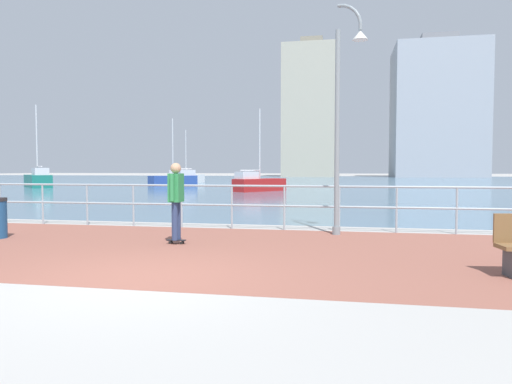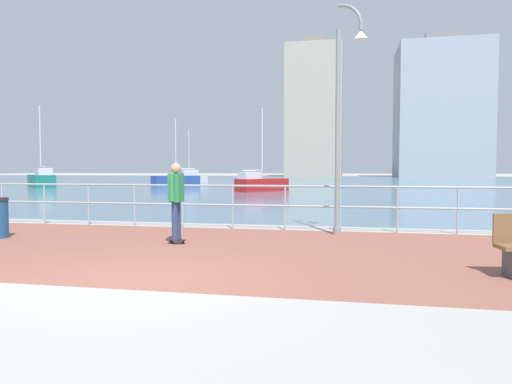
# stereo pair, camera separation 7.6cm
# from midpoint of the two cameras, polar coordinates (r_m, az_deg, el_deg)

# --- Properties ---
(ground) EXTENTS (220.00, 220.00, 0.00)m
(ground) POSITION_cam_midpoint_polar(r_m,az_deg,el_deg) (46.26, 7.64, 0.89)
(ground) COLOR #ADAAA5
(brick_paving) EXTENTS (28.00, 6.28, 0.01)m
(brick_paving) POSITION_cam_midpoint_polar(r_m,az_deg,el_deg) (9.34, -7.43, -6.93)
(brick_paving) COLOR #935647
(brick_paving) RESTS_ON ground
(harbor_water) EXTENTS (180.00, 88.00, 0.00)m
(harbor_water) POSITION_cam_midpoint_polar(r_m,az_deg,el_deg) (56.95, 8.33, 1.26)
(harbor_water) COLOR slate
(harbor_water) RESTS_ON ground
(waterfront_railing) EXTENTS (25.25, 0.06, 1.17)m
(waterfront_railing) POSITION_cam_midpoint_polar(r_m,az_deg,el_deg) (12.24, -2.73, -0.80)
(waterfront_railing) COLOR #9EADB7
(waterfront_railing) RESTS_ON ground
(lamppost) EXTENTS (0.78, 0.47, 5.47)m
(lamppost) POSITION_cam_midpoint_polar(r_m,az_deg,el_deg) (11.29, 11.02, 10.13)
(lamppost) COLOR gray
(lamppost) RESTS_ON ground
(skateboarder) EXTENTS (0.40, 0.55, 1.71)m
(skateboarder) POSITION_cam_midpoint_polar(r_m,az_deg,el_deg) (9.89, -9.60, -0.41)
(skateboarder) COLOR black
(skateboarder) RESTS_ON ground
(sailboat_yellow) EXTENTS (4.54, 2.49, 6.09)m
(sailboat_yellow) POSITION_cam_midpoint_polar(r_m,az_deg,el_deg) (54.71, -8.35, 1.80)
(sailboat_yellow) COLOR white
(sailboat_yellow) RESTS_ON ground
(sailboat_navy) EXTENTS (3.97, 4.21, 6.22)m
(sailboat_navy) POSITION_cam_midpoint_polar(r_m,az_deg,el_deg) (43.67, -9.60, 1.54)
(sailboat_navy) COLOR #284799
(sailboat_navy) RESTS_ON ground
(sailboat_gray) EXTENTS (3.45, 4.10, 5.81)m
(sailboat_gray) POSITION_cam_midpoint_polar(r_m,az_deg,el_deg) (32.63, 0.65, 1.07)
(sailboat_gray) COLOR #B21E1E
(sailboat_gray) RESTS_ON ground
(sailboat_blue) EXTENTS (4.59, 4.63, 6.99)m
(sailboat_blue) POSITION_cam_midpoint_polar(r_m,az_deg,el_deg) (43.39, -24.88, 1.40)
(sailboat_blue) COLOR #197266
(sailboat_blue) RESTS_ON ground
(tower_steel) EXTENTS (16.05, 13.66, 26.53)m
(tower_steel) POSITION_cam_midpoint_polar(r_m,az_deg,el_deg) (95.24, 21.79, 9.22)
(tower_steel) COLOR #A3A8B2
(tower_steel) RESTS_ON ground
(tower_slate) EXTENTS (10.80, 13.80, 27.51)m
(tower_slate) POSITION_cam_midpoint_polar(r_m,az_deg,el_deg) (95.61, 7.32, 9.68)
(tower_slate) COLOR #B2AD99
(tower_slate) RESTS_ON ground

